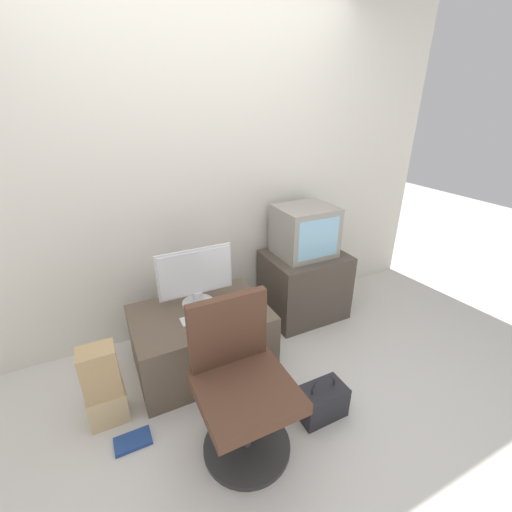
{
  "coord_description": "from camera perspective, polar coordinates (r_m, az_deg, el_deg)",
  "views": [
    {
      "loc": [
        -0.77,
        -1.18,
        1.8
      ],
      "look_at": [
        0.28,
        0.94,
        0.7
      ],
      "focal_mm": 24.0,
      "sensor_mm": 36.0,
      "label": 1
    }
  ],
  "objects": [
    {
      "name": "book",
      "position": [
        2.34,
        -19.82,
        -27.02
      ],
      "size": [
        0.2,
        0.12,
        0.02
      ],
      "color": "navy",
      "rests_on": "ground_plane"
    },
    {
      "name": "cardboard_box_upper",
      "position": [
        2.25,
        -24.58,
        -17.13
      ],
      "size": [
        0.2,
        0.15,
        0.32
      ],
      "color": "tan",
      "rests_on": "cardboard_box_lower"
    },
    {
      "name": "cardboard_box_lower",
      "position": [
        2.43,
        -23.41,
        -21.87
      ],
      "size": [
        0.22,
        0.17,
        0.22
      ],
      "color": "#D1B27F",
      "rests_on": "ground_plane"
    },
    {
      "name": "crt_tv",
      "position": [
        2.88,
        8.11,
        4.15
      ],
      "size": [
        0.46,
        0.41,
        0.42
      ],
      "color": "gray",
      "rests_on": "side_stand"
    },
    {
      "name": "keyboard",
      "position": [
        2.37,
        -7.88,
        -9.83
      ],
      "size": [
        0.38,
        0.1,
        0.01
      ],
      "color": "silver",
      "rests_on": "desk"
    },
    {
      "name": "desk",
      "position": [
        2.56,
        -8.99,
        -13.4
      ],
      "size": [
        0.93,
        0.64,
        0.45
      ],
      "color": "brown",
      "rests_on": "ground_plane"
    },
    {
      "name": "handbag",
      "position": [
        2.32,
        10.88,
        -22.66
      ],
      "size": [
        0.29,
        0.18,
        0.31
      ],
      "color": "#232328",
      "rests_on": "ground_plane"
    },
    {
      "name": "main_monitor",
      "position": [
        2.41,
        -9.98,
        -3.56
      ],
      "size": [
        0.53,
        0.23,
        0.43
      ],
      "color": "silver",
      "rests_on": "desk"
    },
    {
      "name": "mouse",
      "position": [
        2.45,
        -2.76,
        -8.13
      ],
      "size": [
        0.06,
        0.03,
        0.03
      ],
      "color": "#4C4C51",
      "rests_on": "desk"
    },
    {
      "name": "side_stand",
      "position": [
        3.08,
        7.97,
        -4.71
      ],
      "size": [
        0.67,
        0.54,
        0.59
      ],
      "color": "#4C4238",
      "rests_on": "ground_plane"
    },
    {
      "name": "office_chair",
      "position": [
        1.95,
        -2.45,
        -21.09
      ],
      "size": [
        0.49,
        0.49,
        0.87
      ],
      "color": "#333333",
      "rests_on": "ground_plane"
    },
    {
      "name": "wall_back",
      "position": [
        2.67,
        -9.39,
        13.71
      ],
      "size": [
        4.4,
        0.05,
        2.6
      ],
      "color": "silver",
      "rests_on": "ground_plane"
    },
    {
      "name": "ground_plane",
      "position": [
        2.28,
        4.7,
        -27.22
      ],
      "size": [
        12.0,
        12.0,
        0.0
      ],
      "primitive_type": "plane",
      "color": "beige"
    }
  ]
}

